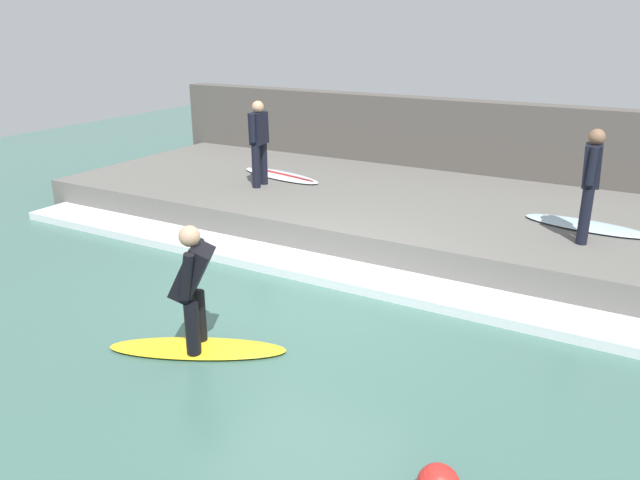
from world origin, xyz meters
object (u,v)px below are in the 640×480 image
at_px(surfer_waiting_near, 591,179).
at_px(surfer_waiting_far, 259,139).
at_px(surfboard_waiting_far, 281,175).
at_px(surfboard_riding, 198,348).
at_px(surfboard_waiting_near, 586,226).
at_px(surfer_riding, 193,282).

relative_size(surfer_waiting_near, surfer_waiting_far, 1.00).
distance_m(surfer_waiting_near, surfboard_waiting_far, 5.72).
relative_size(surfboard_riding, surfer_waiting_near, 1.26).
xyz_separation_m(surfboard_waiting_near, surfboard_waiting_far, (0.39, 5.54, 0.00)).
distance_m(surfer_waiting_near, surfboard_waiting_near, 1.04).
bearing_deg(surfboard_riding, surfer_riding, -4.76).
height_order(surfer_riding, surfboard_waiting_far, surfer_riding).
distance_m(surfer_riding, surfboard_waiting_far, 5.80).
distance_m(surfboard_waiting_near, surfer_waiting_far, 5.57).
bearing_deg(surfer_riding, surfer_waiting_near, -36.87).
bearing_deg(surfboard_waiting_far, surfboard_riding, -155.77).
height_order(surfer_waiting_near, surfer_waiting_far, surfer_waiting_near).
relative_size(surfer_riding, surfer_waiting_far, 0.89).
relative_size(surfer_waiting_far, surfboard_waiting_far, 0.77).
bearing_deg(surfer_waiting_near, surfer_waiting_far, 87.13).
distance_m(surfer_riding, surfer_waiting_near, 5.35).
bearing_deg(surfer_waiting_near, surfboard_riding, 143.13).
bearing_deg(surfer_riding, surfboard_waiting_near, -32.89).
bearing_deg(surfboard_waiting_far, surfer_waiting_near, -100.44).
bearing_deg(surfboard_waiting_far, surfer_riding, -155.77).
xyz_separation_m(surfer_riding, surfboard_waiting_far, (5.28, 2.38, -0.27)).
relative_size(surfboard_riding, surfer_riding, 1.42).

